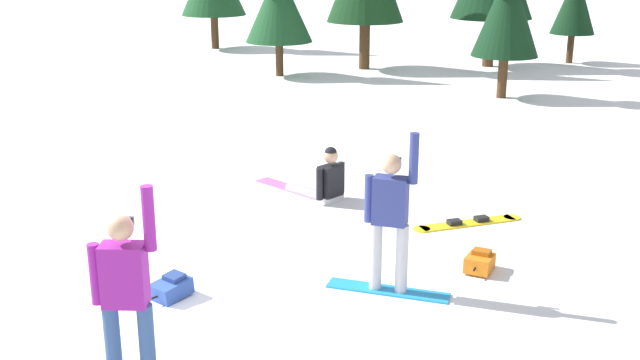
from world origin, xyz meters
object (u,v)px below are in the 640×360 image
snowboarder_foreground (126,298)px  backpack_orange (480,262)px  snowboarder_midground (390,218)px  loose_snowboard_far_spare (468,223)px  backpack_blue (172,287)px  snowboarder_background (322,181)px

snowboarder_foreground → backpack_orange: size_ratio=3.76×
snowboarder_midground → backpack_orange: size_ratio=3.67×
backpack_orange → snowboarder_foreground: bearing=-129.2°
loose_snowboard_far_spare → backpack_blue: backpack_blue is taller
snowboarder_midground → backpack_orange: bearing=40.8°
snowboarder_foreground → loose_snowboard_far_spare: snowboarder_foreground is taller
snowboarder_foreground → snowboarder_background: size_ratio=1.17×
backpack_blue → backpack_orange: size_ratio=1.00×
loose_snowboard_far_spare → backpack_orange: 1.73m
snowboarder_foreground → snowboarder_midground: (1.95, 2.78, -0.03)m
loose_snowboard_far_spare → backpack_blue: 4.73m
snowboarder_background → loose_snowboard_far_spare: size_ratio=1.08×
snowboarder_midground → loose_snowboard_far_spare: 2.87m
backpack_blue → snowboarder_background: bearing=78.4°
snowboarder_foreground → snowboarder_background: (0.29, 5.98, -0.67)m
snowboarder_midground → snowboarder_background: 3.66m
snowboarder_foreground → backpack_blue: 2.20m
snowboarder_midground → backpack_orange: snowboarder_midground is taller
snowboarder_midground → backpack_blue: bearing=-161.6°
snowboarder_foreground → backpack_blue: (-0.53, 1.96, -0.86)m
snowboarder_midground → snowboarder_background: (-1.66, 3.20, -0.64)m
snowboarder_foreground → snowboarder_midground: size_ratio=1.03×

